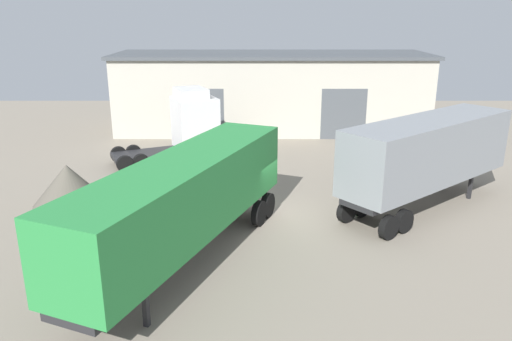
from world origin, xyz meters
TOP-DOWN VIEW (x-y plane):
  - ground_plane at (0.00, 0.00)m, footprint 60.00×60.00m
  - warehouse_building at (0.00, 17.23)m, footprint 23.37×6.98m
  - tractor_unit_white at (-5.28, 8.92)m, footprint 6.71×4.83m
  - container_trailer_green at (-3.62, -4.43)m, footprint 6.88×11.95m
  - container_trailer_white at (6.61, 0.97)m, footprint 9.21×8.15m
  - gravel_pile at (-10.03, 1.41)m, footprint 3.38×3.38m
  - traffic_cone at (-4.37, 3.93)m, footprint 0.40×0.40m

SIDE VIEW (x-z plane):
  - ground_plane at x=0.00m, z-range 0.00..0.00m
  - traffic_cone at x=-4.37m, z-range -0.02..0.53m
  - gravel_pile at x=-10.03m, z-range 0.00..1.94m
  - tractor_unit_white at x=-5.28m, z-range -0.12..4.26m
  - container_trailer_green at x=-3.62m, z-range 0.55..4.50m
  - container_trailer_white at x=6.61m, z-range 0.55..4.74m
  - warehouse_building at x=0.00m, z-range 0.01..5.79m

